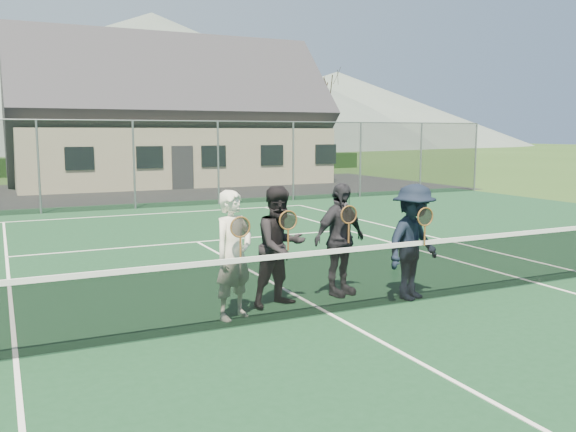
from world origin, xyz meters
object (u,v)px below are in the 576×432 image
object	(u,v)px
player_c	(340,239)
player_d	(413,242)
tennis_net	(330,279)
player_a	(234,255)
clubhouse	(169,105)
player_b	(280,246)

from	to	relation	value
player_c	player_d	bearing A→B (deg)	-37.31
tennis_net	player_a	world-z (taller)	player_a
tennis_net	clubhouse	bearing A→B (deg)	80.54
tennis_net	player_c	distance (m)	1.14
player_a	player_c	bearing A→B (deg)	12.73
clubhouse	player_c	distance (m)	23.59
clubhouse	player_b	size ratio (longest dim) A/B	8.67
tennis_net	player_d	xyz separation A→B (m)	(1.57, 0.16, 0.38)
player_c	clubhouse	bearing A→B (deg)	81.78
tennis_net	player_b	distance (m)	0.92
tennis_net	player_b	bearing A→B (deg)	122.31
player_a	player_d	size ratio (longest dim) A/B	1.00
player_a	player_b	bearing A→B (deg)	19.18
clubhouse	player_b	world-z (taller)	clubhouse
tennis_net	clubhouse	xyz separation A→B (m)	(4.00, 24.00, 3.45)
player_c	player_d	distance (m)	1.15
tennis_net	player_d	size ratio (longest dim) A/B	6.49
tennis_net	player_a	distance (m)	1.41
player_b	player_c	size ratio (longest dim) A/B	1.00
player_a	player_d	bearing A→B (deg)	-5.05
player_d	player_b	bearing A→B (deg)	164.77
clubhouse	player_b	bearing A→B (deg)	-100.81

